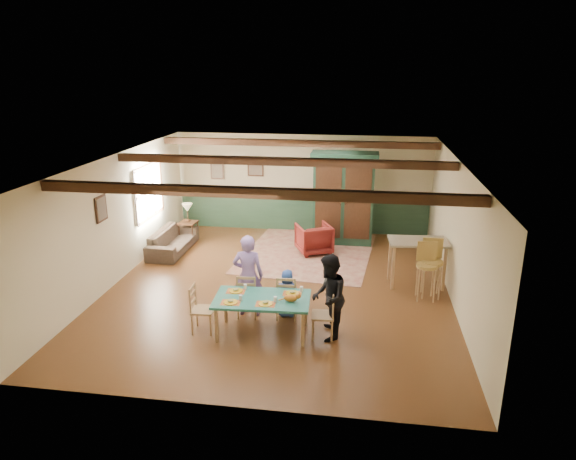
# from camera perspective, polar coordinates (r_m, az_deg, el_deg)

# --- Properties ---
(floor) EXTENTS (8.00, 8.00, 0.00)m
(floor) POSITION_cam_1_polar(r_m,az_deg,el_deg) (10.88, -1.04, -6.42)
(floor) COLOR #4A2915
(floor) RESTS_ON ground
(wall_back) EXTENTS (7.00, 0.02, 2.70)m
(wall_back) POSITION_cam_1_polar(r_m,az_deg,el_deg) (14.22, 1.58, 5.17)
(wall_back) COLOR beige
(wall_back) RESTS_ON floor
(wall_left) EXTENTS (0.02, 8.00, 2.70)m
(wall_left) POSITION_cam_1_polar(r_m,az_deg,el_deg) (11.48, -18.58, 1.13)
(wall_left) COLOR beige
(wall_left) RESTS_ON floor
(wall_right) EXTENTS (0.02, 8.00, 2.70)m
(wall_right) POSITION_cam_1_polar(r_m,az_deg,el_deg) (10.43, 18.25, -0.48)
(wall_right) COLOR beige
(wall_right) RESTS_ON floor
(ceiling) EXTENTS (7.00, 8.00, 0.02)m
(ceiling) POSITION_cam_1_polar(r_m,az_deg,el_deg) (10.07, -1.13, 7.73)
(ceiling) COLOR white
(ceiling) RESTS_ON wall_back
(wainscot_back) EXTENTS (6.95, 0.03, 0.90)m
(wainscot_back) POSITION_cam_1_polar(r_m,az_deg,el_deg) (14.43, 1.54, 1.66)
(wainscot_back) COLOR #203B29
(wainscot_back) RESTS_ON floor
(ceiling_beam_front) EXTENTS (6.95, 0.16, 0.16)m
(ceiling_beam_front) POSITION_cam_1_polar(r_m,az_deg,el_deg) (7.88, -3.90, 4.17)
(ceiling_beam_front) COLOR black
(ceiling_beam_front) RESTS_ON ceiling
(ceiling_beam_mid) EXTENTS (6.95, 0.16, 0.16)m
(ceiling_beam_mid) POSITION_cam_1_polar(r_m,az_deg,el_deg) (10.48, -0.76, 7.63)
(ceiling_beam_mid) COLOR black
(ceiling_beam_mid) RESTS_ON ceiling
(ceiling_beam_back) EXTENTS (6.95, 0.16, 0.16)m
(ceiling_beam_back) POSITION_cam_1_polar(r_m,az_deg,el_deg) (13.02, 1.09, 9.63)
(ceiling_beam_back) COLOR black
(ceiling_beam_back) RESTS_ON ceiling
(window_left) EXTENTS (0.06, 1.60, 1.30)m
(window_left) POSITION_cam_1_polar(r_m,az_deg,el_deg) (12.90, -15.23, 4.14)
(window_left) COLOR white
(window_left) RESTS_ON wall_left
(picture_left_wall) EXTENTS (0.04, 0.42, 0.52)m
(picture_left_wall) POSITION_cam_1_polar(r_m,az_deg,el_deg) (10.85, -20.04, 2.24)
(picture_left_wall) COLOR #7C705A
(picture_left_wall) RESTS_ON wall_left
(picture_back_a) EXTENTS (0.45, 0.04, 0.55)m
(picture_back_a) POSITION_cam_1_polar(r_m,az_deg,el_deg) (14.31, -3.63, 7.06)
(picture_back_a) COLOR #7C705A
(picture_back_a) RESTS_ON wall_back
(picture_back_b) EXTENTS (0.38, 0.04, 0.48)m
(picture_back_b) POSITION_cam_1_polar(r_m,az_deg,el_deg) (14.61, -7.87, 6.55)
(picture_back_b) COLOR #7C705A
(picture_back_b) RESTS_ON wall_back
(dining_table) EXTENTS (1.67, 0.99, 0.68)m
(dining_table) POSITION_cam_1_polar(r_m,az_deg,el_deg) (8.98, -2.87, -9.54)
(dining_table) COLOR #20675C
(dining_table) RESTS_ON floor
(dining_chair_far_left) EXTENTS (0.40, 0.42, 0.86)m
(dining_chair_far_left) POSITION_cam_1_polar(r_m,az_deg,el_deg) (9.57, -4.47, -7.16)
(dining_chair_far_left) COLOR #9A754D
(dining_chair_far_left) RESTS_ON floor
(dining_chair_far_right) EXTENTS (0.40, 0.42, 0.86)m
(dining_chair_far_right) POSITION_cam_1_polar(r_m,az_deg,el_deg) (9.48, -0.12, -7.36)
(dining_chair_far_right) COLOR #9A754D
(dining_chair_far_right) RESTS_ON floor
(dining_chair_end_left) EXTENTS (0.42, 0.40, 0.86)m
(dining_chair_end_left) POSITION_cam_1_polar(r_m,az_deg,el_deg) (9.14, -9.42, -8.63)
(dining_chair_end_left) COLOR #9A754D
(dining_chair_end_left) RESTS_ON floor
(dining_chair_end_right) EXTENTS (0.42, 0.40, 0.86)m
(dining_chair_end_right) POSITION_cam_1_polar(r_m,az_deg,el_deg) (8.86, 3.89, -9.31)
(dining_chair_end_right) COLOR #9A754D
(dining_chair_end_right) RESTS_ON floor
(person_man) EXTENTS (0.59, 0.40, 1.56)m
(person_man) POSITION_cam_1_polar(r_m,az_deg,el_deg) (9.50, -4.45, -5.06)
(person_man) COLOR #7F62A9
(person_man) RESTS_ON floor
(person_woman) EXTENTS (0.60, 0.75, 1.49)m
(person_woman) POSITION_cam_1_polar(r_m,az_deg,el_deg) (8.72, 4.53, -7.48)
(person_woman) COLOR black
(person_woman) RESTS_ON floor
(person_child) EXTENTS (0.46, 0.31, 0.91)m
(person_child) POSITION_cam_1_polar(r_m,az_deg,el_deg) (9.54, -0.08, -7.04)
(person_child) COLOR #284CA3
(person_child) RESTS_ON floor
(cat) EXTENTS (0.33, 0.14, 0.16)m
(cat) POSITION_cam_1_polar(r_m,az_deg,el_deg) (8.66, 0.29, -7.50)
(cat) COLOR orange
(cat) RESTS_ON dining_table
(place_setting_near_left) EXTENTS (0.38, 0.29, 0.11)m
(place_setting_near_left) POSITION_cam_1_polar(r_m,az_deg,el_deg) (8.69, -6.40, -7.72)
(place_setting_near_left) COLOR gold
(place_setting_near_left) RESTS_ON dining_table
(place_setting_near_center) EXTENTS (0.38, 0.29, 0.11)m
(place_setting_near_center) POSITION_cam_1_polar(r_m,az_deg,el_deg) (8.59, -2.52, -7.93)
(place_setting_near_center) COLOR gold
(place_setting_near_center) RESTS_ON dining_table
(place_setting_far_left) EXTENTS (0.38, 0.29, 0.11)m
(place_setting_far_left) POSITION_cam_1_polar(r_m,az_deg,el_deg) (9.09, -5.82, -6.51)
(place_setting_far_left) COLOR gold
(place_setting_far_left) RESTS_ON dining_table
(place_setting_far_right) EXTENTS (0.38, 0.29, 0.11)m
(place_setting_far_right) POSITION_cam_1_polar(r_m,az_deg,el_deg) (8.96, 0.48, -6.79)
(place_setting_far_right) COLOR gold
(place_setting_far_right) RESTS_ON dining_table
(area_rug) EXTENTS (3.38, 3.89, 0.01)m
(area_rug) POSITION_cam_1_polar(r_m,az_deg,el_deg) (12.82, 2.26, -2.54)
(area_rug) COLOR tan
(area_rug) RESTS_ON floor
(armoire) EXTENTS (1.69, 0.68, 2.39)m
(armoire) POSITION_cam_1_polar(r_m,az_deg,el_deg) (13.32, 6.18, 3.50)
(armoire) COLOR #143424
(armoire) RESTS_ON floor
(armchair) EXTENTS (1.05, 1.06, 0.73)m
(armchair) POSITION_cam_1_polar(r_m,az_deg,el_deg) (12.74, 2.90, -0.97)
(armchair) COLOR #480E0F
(armchair) RESTS_ON floor
(sofa) EXTENTS (0.75, 1.90, 0.55)m
(sofa) POSITION_cam_1_polar(r_m,az_deg,el_deg) (13.19, -12.68, -1.14)
(sofa) COLOR #382D23
(sofa) RESTS_ON floor
(end_table) EXTENTS (0.48, 0.48, 0.54)m
(end_table) POSITION_cam_1_polar(r_m,az_deg,el_deg) (13.83, -10.97, -0.17)
(end_table) COLOR black
(end_table) RESTS_ON floor
(table_lamp) EXTENTS (0.30, 0.30, 0.49)m
(table_lamp) POSITION_cam_1_polar(r_m,az_deg,el_deg) (13.68, -11.10, 1.89)
(table_lamp) COLOR tan
(table_lamp) RESTS_ON end_table
(counter_table) EXTENTS (1.25, 0.79, 1.00)m
(counter_table) POSITION_cam_1_polar(r_m,az_deg,el_deg) (11.16, 14.08, -3.55)
(counter_table) COLOR tan
(counter_table) RESTS_ON floor
(bar_stool_left) EXTENTS (0.41, 0.45, 1.16)m
(bar_stool_left) POSITION_cam_1_polar(r_m,az_deg,el_deg) (10.50, 15.13, -4.55)
(bar_stool_left) COLOR #A78641
(bar_stool_left) RESTS_ON floor
(bar_stool_right) EXTENTS (0.43, 0.47, 1.19)m
(bar_stool_right) POSITION_cam_1_polar(r_m,az_deg,el_deg) (10.65, 15.69, -4.19)
(bar_stool_right) COLOR #A78641
(bar_stool_right) RESTS_ON floor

